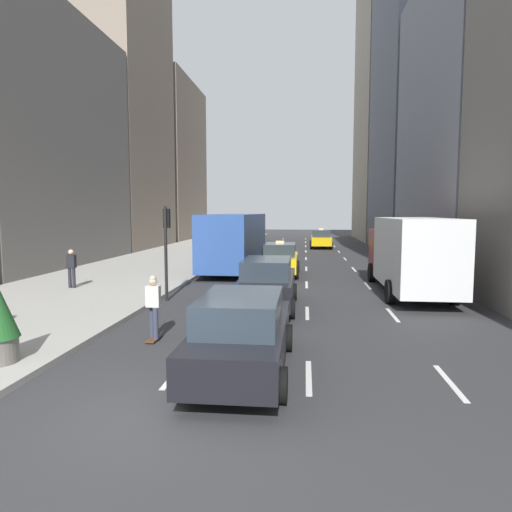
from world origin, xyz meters
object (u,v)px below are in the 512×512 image
object	(u,v)px
taxi_second	(321,239)
traffic_light_pole	(166,238)
box_truck	(410,253)
pedestrian_mid_block	(71,267)
skateboarder	(153,305)
taxi_lead	(280,259)
sedan_black_near	(242,332)
sedan_silver_behind	(267,283)
city_bus	(236,239)

from	to	relation	value
taxi_second	traffic_light_pole	bearing A→B (deg)	-104.57
box_truck	pedestrian_mid_block	world-z (taller)	box_truck
taxi_second	pedestrian_mid_block	xyz separation A→B (m)	(-11.40, -24.46, 0.19)
skateboarder	traffic_light_pole	xyz separation A→B (m)	(-1.29, 5.39, 1.45)
box_truck	taxi_lead	bearing A→B (deg)	138.63
sedan_black_near	traffic_light_pole	xyz separation A→B (m)	(-3.95, 7.56, 1.54)
skateboarder	traffic_light_pole	size ratio (longest dim) A/B	0.48
sedan_black_near	sedan_silver_behind	size ratio (longest dim) A/B	1.01
sedan_black_near	box_truck	bearing A→B (deg)	60.61
city_bus	skateboarder	world-z (taller)	city_bus
taxi_lead	box_truck	world-z (taller)	box_truck
traffic_light_pole	skateboarder	bearing A→B (deg)	-76.53
traffic_light_pole	taxi_lead	bearing A→B (deg)	61.62
box_truck	skateboarder	xyz separation A→B (m)	(-8.26, -7.77, -0.75)
sedan_black_near	pedestrian_mid_block	distance (m)	12.50
sedan_black_near	city_bus	size ratio (longest dim) A/B	0.43
skateboarder	traffic_light_pole	world-z (taller)	traffic_light_pole
sedan_black_near	sedan_silver_behind	xyz separation A→B (m)	(0.00, 6.46, 0.04)
taxi_lead	sedan_silver_behind	world-z (taller)	taxi_lead
sedan_black_near	box_truck	world-z (taller)	box_truck
box_truck	traffic_light_pole	size ratio (longest dim) A/B	2.33
taxi_lead	traffic_light_pole	bearing A→B (deg)	-118.38
taxi_second	box_truck	world-z (taller)	box_truck
taxi_second	sedan_silver_behind	xyz separation A→B (m)	(-2.80, -27.07, 0.03)
sedan_silver_behind	city_bus	size ratio (longest dim) A/B	0.42
taxi_second	city_bus	distance (m)	16.75
sedan_silver_behind	city_bus	xyz separation A→B (m)	(-2.81, 11.31, 0.88)
skateboarder	pedestrian_mid_block	distance (m)	9.10
taxi_second	sedan_black_near	distance (m)	33.65
sedan_black_near	sedan_silver_behind	distance (m)	6.46
city_bus	box_truck	size ratio (longest dim) A/B	1.38
taxi_second	city_bus	world-z (taller)	city_bus
taxi_second	sedan_black_near	size ratio (longest dim) A/B	0.89
taxi_second	skateboarder	bearing A→B (deg)	-99.88
sedan_silver_behind	traffic_light_pole	distance (m)	4.37
taxi_second	skateboarder	xyz separation A→B (m)	(-5.46, -31.36, 0.08)
sedan_black_near	skateboarder	bearing A→B (deg)	140.74
taxi_lead	skateboarder	distance (m)	12.98
taxi_lead	skateboarder	bearing A→B (deg)	-101.82
taxi_second	pedestrian_mid_block	distance (m)	26.99
taxi_second	box_truck	bearing A→B (deg)	-83.23
sedan_black_near	traffic_light_pole	bearing A→B (deg)	117.58
sedan_silver_behind	pedestrian_mid_block	size ratio (longest dim) A/B	2.97
box_truck	skateboarder	size ratio (longest dim) A/B	4.81
box_truck	city_bus	bearing A→B (deg)	137.03
city_bus	skateboarder	xyz separation A→B (m)	(0.15, -15.61, -0.82)
taxi_lead	traffic_light_pole	size ratio (longest dim) A/B	1.22
sedan_black_near	city_bus	bearing A→B (deg)	98.99
city_bus	traffic_light_pole	size ratio (longest dim) A/B	3.22
taxi_second	pedestrian_mid_block	bearing A→B (deg)	-114.99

